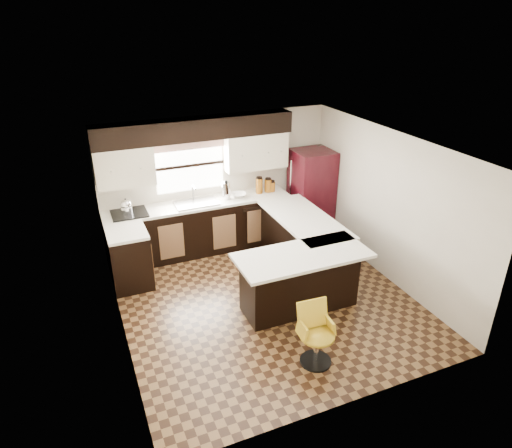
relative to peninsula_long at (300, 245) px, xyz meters
name	(u,v)px	position (x,y,z in m)	size (l,w,h in m)	color
floor	(266,300)	(-0.90, -0.62, -0.45)	(4.40, 4.40, 0.00)	#49301A
ceiling	(268,147)	(-0.90, -0.62, 1.95)	(4.40, 4.40, 0.00)	silver
wall_back	(217,180)	(-0.90, 1.58, 0.75)	(4.40, 4.40, 0.00)	beige
wall_front	(355,317)	(-0.90, -2.83, 0.75)	(4.40, 4.40, 0.00)	beige
wall_left	(114,258)	(-3.00, -0.62, 0.75)	(4.40, 4.40, 0.00)	beige
wall_right	(388,207)	(1.20, -0.62, 0.75)	(4.40, 4.40, 0.00)	beige
base_cab_back	(200,228)	(-1.35, 1.28, 0.00)	(3.30, 0.60, 0.90)	black
base_cab_left	(130,259)	(-2.70, 0.62, 0.00)	(0.60, 0.70, 0.90)	black
counter_back	(199,204)	(-1.35, 1.28, 0.47)	(3.30, 0.60, 0.04)	silver
counter_left	(126,232)	(-2.70, 0.62, 0.47)	(0.60, 0.70, 0.04)	silver
soffit	(196,129)	(-1.30, 1.40, 1.77)	(3.40, 0.35, 0.36)	black
upper_cab_left	(124,167)	(-2.52, 1.40, 1.27)	(0.94, 0.35, 0.64)	beige
upper_cab_right	(256,151)	(-0.22, 1.40, 1.27)	(1.14, 0.35, 0.64)	beige
window_pane	(190,166)	(-1.40, 1.56, 1.10)	(1.20, 0.02, 0.90)	white
valance	(189,144)	(-1.40, 1.52, 1.49)	(1.30, 0.06, 0.18)	#D19B93
sink	(196,203)	(-1.40, 1.25, 0.51)	(0.75, 0.45, 0.03)	#B2B2B7
dishwasher	(258,226)	(-0.35, 0.99, -0.02)	(0.58, 0.03, 0.78)	black
cooktop	(129,213)	(-2.55, 1.25, 0.51)	(0.58, 0.50, 0.03)	black
peninsula_long	(300,245)	(0.00, 0.00, 0.00)	(0.60, 1.95, 0.90)	black
peninsula_return	(300,281)	(-0.53, -0.97, 0.00)	(1.65, 0.60, 0.90)	black
counter_pen_long	(304,219)	(0.05, 0.00, 0.47)	(0.84, 1.95, 0.04)	silver
counter_pen_return	(303,256)	(-0.55, -1.06, 0.47)	(1.89, 0.84, 0.04)	silver
refrigerator	(311,193)	(0.82, 1.14, 0.39)	(0.72, 0.69, 1.68)	#350810
bar_chair	(317,336)	(-0.88, -2.11, -0.04)	(0.43, 0.43, 0.81)	gold
kettle	(126,206)	(-2.59, 1.26, 0.65)	(0.19, 0.19, 0.26)	silver
percolator	(226,191)	(-0.84, 1.28, 0.65)	(0.15, 0.15, 0.31)	silver
mixing_bowl	(239,195)	(-0.60, 1.28, 0.53)	(0.26, 0.26, 0.06)	white
canister_large	(259,186)	(-0.19, 1.30, 0.64)	(0.13, 0.13, 0.28)	#8A4E10
canister_med	(268,186)	(-0.01, 1.30, 0.61)	(0.13, 0.13, 0.24)	#8A4E10
canister_small	(271,187)	(0.05, 1.30, 0.58)	(0.14, 0.14, 0.18)	#8A4E10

